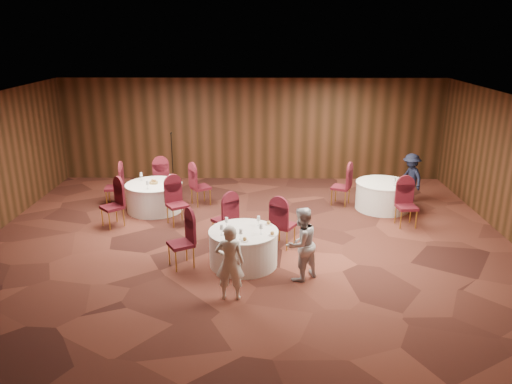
{
  "coord_description": "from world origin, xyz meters",
  "views": [
    {
      "loc": [
        0.35,
        -10.53,
        4.61
      ],
      "look_at": [
        0.2,
        0.2,
        1.1
      ],
      "focal_mm": 35.0,
      "sensor_mm": 36.0,
      "label": 1
    }
  ],
  "objects_px": {
    "table_left": "(155,197)",
    "mic_stand": "(173,171)",
    "table_right": "(383,195)",
    "man_c": "(411,177)",
    "woman_a": "(230,263)",
    "woman_b": "(301,244)",
    "table_main": "(243,247)"
  },
  "relations": [
    {
      "from": "woman_a",
      "to": "man_c",
      "type": "height_order",
      "value": "woman_a"
    },
    {
      "from": "table_left",
      "to": "table_right",
      "type": "relative_size",
      "value": 1.02
    },
    {
      "from": "woman_a",
      "to": "table_main",
      "type": "bearing_deg",
      "value": -96.25
    },
    {
      "from": "table_right",
      "to": "woman_b",
      "type": "relative_size",
      "value": 1.0
    },
    {
      "from": "table_right",
      "to": "woman_a",
      "type": "bearing_deg",
      "value": -128.48
    },
    {
      "from": "table_left",
      "to": "mic_stand",
      "type": "bearing_deg",
      "value": 86.5
    },
    {
      "from": "mic_stand",
      "to": "woman_b",
      "type": "xyz_separation_m",
      "value": [
        3.48,
        -5.9,
        0.23
      ]
    },
    {
      "from": "woman_b",
      "to": "table_right",
      "type": "bearing_deg",
      "value": -161.42
    },
    {
      "from": "mic_stand",
      "to": "woman_a",
      "type": "xyz_separation_m",
      "value": [
        2.17,
        -6.68,
        0.21
      ]
    },
    {
      "from": "table_main",
      "to": "mic_stand",
      "type": "height_order",
      "value": "mic_stand"
    },
    {
      "from": "table_right",
      "to": "table_main",
      "type": "bearing_deg",
      "value": -136.77
    },
    {
      "from": "table_main",
      "to": "man_c",
      "type": "bearing_deg",
      "value": 42.16
    },
    {
      "from": "mic_stand",
      "to": "man_c",
      "type": "relative_size",
      "value": 1.25
    },
    {
      "from": "table_left",
      "to": "table_main",
      "type": "bearing_deg",
      "value": -52.08
    },
    {
      "from": "woman_b",
      "to": "table_left",
      "type": "bearing_deg",
      "value": -86.0
    },
    {
      "from": "mic_stand",
      "to": "woman_b",
      "type": "height_order",
      "value": "mic_stand"
    },
    {
      "from": "table_right",
      "to": "woman_a",
      "type": "distance_m",
      "value": 6.1
    },
    {
      "from": "table_left",
      "to": "woman_b",
      "type": "distance_m",
      "value": 5.24
    },
    {
      "from": "table_main",
      "to": "woman_b",
      "type": "xyz_separation_m",
      "value": [
        1.12,
        -0.6,
        0.35
      ]
    },
    {
      "from": "woman_a",
      "to": "man_c",
      "type": "relative_size",
      "value": 1.05
    },
    {
      "from": "mic_stand",
      "to": "table_right",
      "type": "bearing_deg",
      "value": -17.78
    },
    {
      "from": "table_right",
      "to": "woman_a",
      "type": "xyz_separation_m",
      "value": [
        -3.79,
        -4.77,
        0.33
      ]
    },
    {
      "from": "table_left",
      "to": "table_right",
      "type": "bearing_deg",
      "value": 1.89
    },
    {
      "from": "woman_b",
      "to": "man_c",
      "type": "distance_m",
      "value": 5.8
    },
    {
      "from": "woman_a",
      "to": "man_c",
      "type": "xyz_separation_m",
      "value": [
        4.7,
        5.47,
        -0.03
      ]
    },
    {
      "from": "table_main",
      "to": "woman_a",
      "type": "xyz_separation_m",
      "value": [
        -0.19,
        -1.38,
        0.33
      ]
    },
    {
      "from": "table_left",
      "to": "woman_a",
      "type": "bearing_deg",
      "value": -63.28
    },
    {
      "from": "table_right",
      "to": "woman_b",
      "type": "bearing_deg",
      "value": -121.87
    },
    {
      "from": "table_main",
      "to": "man_c",
      "type": "height_order",
      "value": "man_c"
    },
    {
      "from": "table_left",
      "to": "woman_a",
      "type": "relative_size",
      "value": 1.05
    },
    {
      "from": "woman_a",
      "to": "woman_b",
      "type": "relative_size",
      "value": 0.97
    },
    {
      "from": "woman_a",
      "to": "table_left",
      "type": "bearing_deg",
      "value": -61.87
    }
  ]
}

